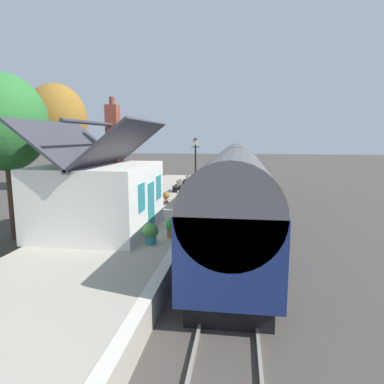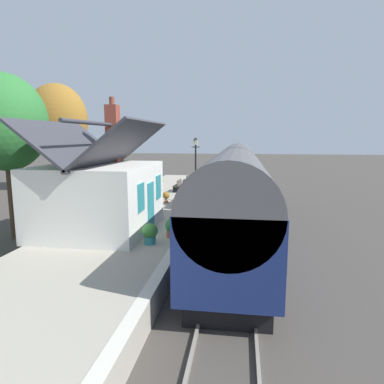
{
  "view_description": "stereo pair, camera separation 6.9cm",
  "coord_description": "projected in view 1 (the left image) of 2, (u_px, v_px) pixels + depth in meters",
  "views": [
    {
      "loc": [
        -19.43,
        -1.1,
        4.83
      ],
      "look_at": [
        -1.05,
        1.5,
        1.82
      ],
      "focal_mm": 31.76,
      "sensor_mm": 36.0,
      "label": 1
    },
    {
      "loc": [
        -19.42,
        -1.17,
        4.83
      ],
      "look_at": [
        -1.05,
        1.5,
        1.82
      ],
      "focal_mm": 31.76,
      "sensor_mm": 36.0,
      "label": 2
    }
  ],
  "objects": [
    {
      "name": "ground_plane",
      "position": [
        220.0,
        220.0,
        19.92
      ],
      "size": [
        160.0,
        160.0,
        0.0
      ],
      "primitive_type": "plane",
      "color": "#423D38"
    },
    {
      "name": "planter_edge_near",
      "position": [
        173.0,
        227.0,
        13.73
      ],
      "size": [
        0.55,
        0.55,
        0.81
      ],
      "color": "#9E5138",
      "rests_on": "platform"
    },
    {
      "name": "planter_corner_building",
      "position": [
        150.0,
        233.0,
        12.82
      ],
      "size": [
        0.6,
        0.6,
        0.83
      ],
      "color": "teal",
      "rests_on": "platform"
    },
    {
      "name": "rail_far",
      "position": [
        223.0,
        219.0,
        19.88
      ],
      "size": [
        52.0,
        0.08,
        0.14
      ],
      "primitive_type": "cube",
      "color": "gray",
      "rests_on": "ground"
    },
    {
      "name": "bench_mid_platform",
      "position": [
        178.0,
        185.0,
        25.2
      ],
      "size": [
        1.42,
        0.49,
        0.88
      ],
      "color": "brown",
      "rests_on": "platform"
    },
    {
      "name": "planter_edge_far",
      "position": [
        166.0,
        197.0,
        20.94
      ],
      "size": [
        0.43,
        0.43,
        0.68
      ],
      "color": "#9E5138",
      "rests_on": "platform"
    },
    {
      "name": "rail_near",
      "position": [
        248.0,
        220.0,
        19.68
      ],
      "size": [
        52.0,
        0.08,
        0.14
      ],
      "primitive_type": "cube",
      "color": "gray",
      "rests_on": "ground"
    },
    {
      "name": "lamp_post_platform",
      "position": [
        195.0,
        158.0,
        20.81
      ],
      "size": [
        0.32,
        0.5,
        3.99
      ],
      "color": "black",
      "rests_on": "platform"
    },
    {
      "name": "planter_by_door",
      "position": [
        117.0,
        202.0,
        19.72
      ],
      "size": [
        1.1,
        0.32,
        0.59
      ],
      "color": "gray",
      "rests_on": "platform"
    },
    {
      "name": "bench_platform_end",
      "position": [
        186.0,
        180.0,
        28.21
      ],
      "size": [
        1.41,
        0.48,
        0.88
      ],
      "color": "brown",
      "rests_on": "platform"
    },
    {
      "name": "planter_under_sign",
      "position": [
        192.0,
        202.0,
        19.79
      ],
      "size": [
        0.91,
        0.32,
        0.57
      ],
      "color": "#9E5138",
      "rests_on": "platform"
    },
    {
      "name": "tree_far_right",
      "position": [
        56.0,
        120.0,
        30.42
      ],
      "size": [
        4.95,
        5.43,
        9.55
      ],
      "color": "#4C3828",
      "rests_on": "ground"
    },
    {
      "name": "planter_bench_left",
      "position": [
        195.0,
        184.0,
        26.08
      ],
      "size": [
        0.62,
        0.62,
        0.89
      ],
      "color": "teal",
      "rests_on": "platform"
    },
    {
      "name": "station_sign_board",
      "position": [
        188.0,
        186.0,
        19.97
      ],
      "size": [
        0.96,
        0.06,
        1.57
      ],
      "color": "black",
      "rests_on": "platform"
    },
    {
      "name": "platform",
      "position": [
        155.0,
        211.0,
        20.39
      ],
      "size": [
        32.0,
        5.81,
        0.82
      ],
      "primitive_type": "cube",
      "color": "#A39B8C",
      "rests_on": "ground"
    },
    {
      "name": "platform_edge_coping",
      "position": [
        200.0,
        206.0,
        19.95
      ],
      "size": [
        32.0,
        0.36,
        0.02
      ],
      "primitive_type": "cube",
      "color": "beige",
      "rests_on": "platform"
    },
    {
      "name": "tree_distant",
      "position": [
        5.0,
        123.0,
        15.47
      ],
      "size": [
        4.08,
        3.65,
        7.7
      ],
      "color": "#4C3828",
      "rests_on": "ground"
    },
    {
      "name": "train",
      "position": [
        236.0,
        187.0,
        18.02
      ],
      "size": [
        21.01,
        2.73,
        4.32
      ],
      "color": "black",
      "rests_on": "ground"
    },
    {
      "name": "planter_bench_right",
      "position": [
        161.0,
        182.0,
        27.72
      ],
      "size": [
        0.43,
        0.43,
        0.69
      ],
      "color": "gray",
      "rests_on": "platform"
    },
    {
      "name": "station_building",
      "position": [
        100.0,
        194.0,
        14.63
      ],
      "size": [
        5.76,
        4.61,
        5.85
      ],
      "color": "white",
      "rests_on": "platform"
    }
  ]
}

